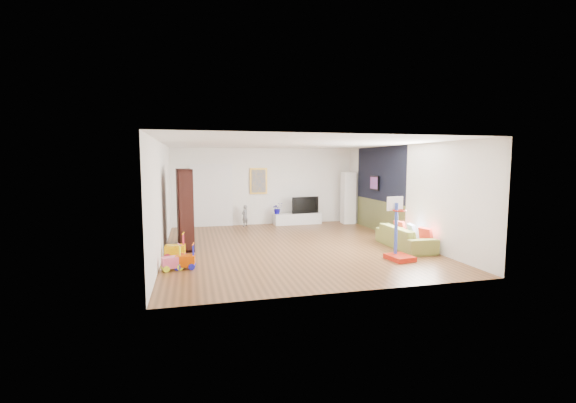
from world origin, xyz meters
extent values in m
cube|color=brown|center=(0.00, 0.00, 0.00)|extent=(6.50, 7.50, 0.00)
cube|color=white|center=(0.00, 0.00, 2.70)|extent=(6.50, 7.50, 0.00)
cube|color=white|center=(0.00, 3.75, 1.35)|extent=(6.50, 0.00, 2.70)
cube|color=white|center=(0.00, -3.75, 1.35)|extent=(6.50, 0.00, 2.70)
cube|color=silver|center=(-3.25, 0.00, 1.35)|extent=(0.00, 7.50, 2.70)
cube|color=silver|center=(3.25, 0.00, 1.35)|extent=(0.00, 7.50, 2.70)
cube|color=black|center=(3.23, 1.40, 1.85)|extent=(0.01, 3.20, 1.70)
cube|color=brown|center=(3.23, 1.40, 0.50)|extent=(0.01, 3.20, 1.00)
cube|color=white|center=(-1.90, 3.71, 1.05)|extent=(1.45, 0.06, 2.10)
cube|color=gold|center=(-0.25, 3.71, 1.55)|extent=(0.62, 0.06, 0.92)
cube|color=#7F3F8C|center=(3.17, 1.60, 1.55)|extent=(0.04, 0.56, 0.46)
cube|color=white|center=(1.10, 3.42, 0.20)|extent=(1.71, 0.47, 0.40)
cube|color=white|center=(2.94, 3.17, 0.93)|extent=(0.44, 0.44, 1.86)
cube|color=black|center=(-2.73, 0.55, 1.02)|extent=(0.46, 1.42, 2.05)
imported|color=olive|center=(2.81, -0.92, 0.28)|extent=(0.79, 1.93, 0.56)
cube|color=#B41C0D|center=(2.03, -2.01, 0.72)|extent=(0.58, 0.67, 1.44)
cube|color=#F6AF00|center=(-2.95, -0.63, 0.30)|extent=(0.47, 0.31, 0.59)
cube|color=#D64A00|center=(-2.71, -1.59, 0.27)|extent=(0.42, 0.29, 0.53)
cube|color=#F0597F|center=(-2.98, -1.62, 0.26)|extent=(0.45, 0.35, 0.53)
imported|color=slate|center=(-0.79, 3.42, 0.37)|extent=(0.32, 0.31, 0.74)
imported|color=black|center=(1.35, 3.44, 0.69)|extent=(1.04, 0.32, 0.59)
imported|color=#0F088E|center=(0.36, 3.40, 0.59)|extent=(0.41, 0.37, 0.40)
cube|color=red|center=(3.02, -1.50, 0.44)|extent=(0.19, 0.36, 0.35)
cube|color=white|center=(3.00, -0.93, 0.44)|extent=(0.15, 0.36, 0.35)
cube|color=#BB382B|center=(2.98, -0.35, 0.44)|extent=(0.18, 0.36, 0.34)
camera|label=1|loc=(-2.53, -9.73, 2.24)|focal=24.00mm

